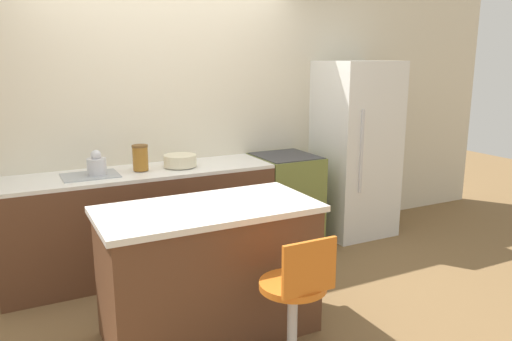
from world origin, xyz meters
TOP-DOWN VIEW (x-y plane):
  - ground_plane at (0.00, 0.00)m, footprint 14.00×14.00m
  - wall_back at (0.00, 0.67)m, footprint 8.00×0.06m
  - back_counter at (-0.34, 0.33)m, footprint 2.28×0.62m
  - kitchen_island at (-0.21, -0.89)m, footprint 1.42×0.71m
  - oven_range at (1.09, 0.33)m, footprint 0.57×0.63m
  - refrigerator at (1.92, 0.30)m, footprint 0.72×0.69m
  - stool_chair at (0.06, -1.55)m, footprint 0.39×0.39m
  - kettle at (-0.69, 0.32)m, footprint 0.15×0.15m
  - mixing_bowl at (0.02, 0.32)m, footprint 0.28×0.28m
  - canister_jar at (-0.33, 0.32)m, footprint 0.13×0.13m

SIDE VIEW (x-z plane):
  - ground_plane at x=0.00m, z-range 0.00..0.00m
  - stool_chair at x=0.06m, z-range -0.01..0.87m
  - back_counter at x=-0.34m, z-range 0.00..0.90m
  - kitchen_island at x=-0.21m, z-range 0.00..0.90m
  - oven_range at x=1.09m, z-range 0.00..0.90m
  - refrigerator at x=1.92m, z-range 0.00..1.80m
  - mixing_bowl at x=0.02m, z-range 0.90..1.01m
  - kettle at x=-0.69m, z-range 0.89..1.09m
  - canister_jar at x=-0.33m, z-range 0.91..1.12m
  - wall_back at x=0.00m, z-range 0.00..2.60m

